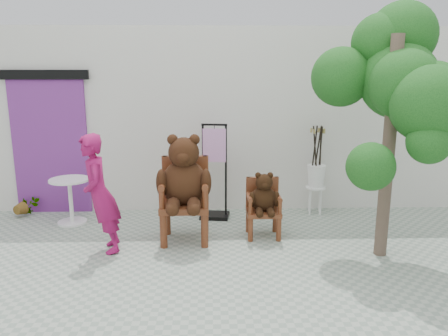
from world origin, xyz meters
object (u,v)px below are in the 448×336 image
Objects in this scene: display_stand at (215,182)px; chair_big at (184,182)px; person at (100,194)px; chair_small at (264,200)px; tree at (402,83)px; stool_bucket at (316,175)px; cafe_table at (70,196)px.

chair_big is at bearing -106.17° from display_stand.
person reaches higher than chair_big.
chair_small is 0.61× the size of person.
chair_small is at bearing 158.82° from tree.
display_stand is 0.48× the size of tree.
chair_big is 0.96× the size of person.
stool_bucket is at bearing 13.57° from display_stand.
person is at bearing -55.91° from cafe_table.
stool_bucket is 0.46× the size of tree.
tree is (0.58, -1.59, 1.53)m from stool_bucket.
chair_small is at bearing -134.66° from stool_bucket.
chair_big reaches higher than chair_small.
cafe_table is at bearing -174.72° from stool_bucket.
chair_small is 2.22m from person.
chair_small is 0.65× the size of stool_bucket.
stool_bucket is at bearing 5.28° from cafe_table.
stool_bucket reaches higher than chair_small.
chair_big is 0.99× the size of display_stand.
tree is at bearing -10.34° from chair_big.
display_stand is 1.67m from stool_bucket.
chair_small is 2.33m from tree.
person is 0.49× the size of tree.
chair_big is 0.47× the size of tree.
display_stand reaches higher than stool_bucket.
chair_big is at bearing -151.93° from stool_bucket.
tree is (2.66, -0.48, 1.34)m from chair_big.
stool_bucket is (2.08, 1.11, -0.19)m from chair_big.
cafe_table is 0.47× the size of display_stand.
tree reaches higher than chair_small.
person is 1.02× the size of display_stand.
chair_small is at bearing 87.36° from person.
person reaches higher than display_stand.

